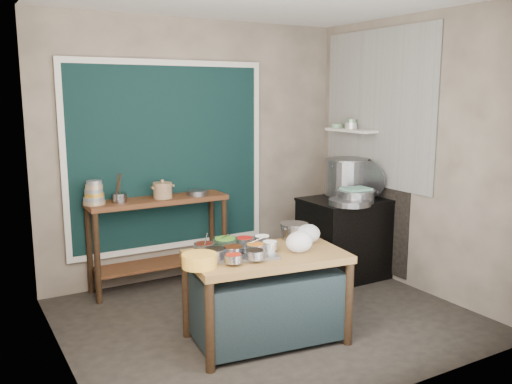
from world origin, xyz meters
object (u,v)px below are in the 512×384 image
back_counter (159,243)px  utensil_cup (119,198)px  ceramic_crock (163,191)px  saucepan (294,231)px  steamer (356,196)px  prep_table (266,297)px  stock_pot (347,177)px  stove_block (346,239)px  condiment_tray (239,254)px  yellow_basin (200,261)px

back_counter → utensil_cup: (-0.40, -0.01, 0.52)m
back_counter → ceramic_crock: bearing=-27.6°
saucepan → ceramic_crock: bearing=103.3°
ceramic_crock → steamer: size_ratio=0.51×
prep_table → saucepan: bearing=37.4°
saucepan → stock_pot: bearing=20.5°
stove_block → utensil_cup: 2.48m
stove_block → ceramic_crock: size_ratio=4.27×
saucepan → back_counter: bearing=104.4°
prep_table → ceramic_crock: 1.78m
stock_pot → condiment_tray: bearing=-151.4°
stove_block → saucepan: size_ratio=3.56×
stove_block → saucepan: bearing=-149.3°
prep_table → yellow_basin: (-0.61, -0.06, 0.43)m
back_counter → yellow_basin: back_counter is taller
back_counter → ceramic_crock: ceramic_crock is taller
prep_table → ceramic_crock: bearing=106.5°
prep_table → steamer: size_ratio=3.04×
condiment_tray → utensil_cup: bearing=107.1°
condiment_tray → utensil_cup: size_ratio=3.77×
back_counter → condiment_tray: size_ratio=2.57×
utensil_cup → condiment_tray: bearing=-72.9°
ceramic_crock → stove_block: bearing=-20.8°
stove_block → condiment_tray: bearing=-154.1°
stove_block → utensil_cup: bearing=162.6°
condiment_tray → steamer: (1.77, 0.68, 0.18)m
utensil_cup → ceramic_crock: 0.45m
back_counter → condiment_tray: bearing=-86.8°
utensil_cup → stock_pot: bearing=-12.1°
condiment_tray → steamer: steamer is taller
prep_table → condiment_tray: size_ratio=2.21×
condiment_tray → saucepan: size_ratio=2.23×
condiment_tray → yellow_basin: bearing=-163.5°
condiment_tray → ceramic_crock: bearing=91.6°
back_counter → ceramic_crock: size_ratio=6.87×
yellow_basin → condiment_tray: bearing=16.5°
ceramic_crock → stock_pot: size_ratio=0.40×
stove_block → ceramic_crock: ceramic_crock is taller
yellow_basin → stock_pot: 2.66m
saucepan → prep_table: bearing=-163.6°
prep_table → stove_block: size_ratio=1.39×
condiment_tray → utensil_cup: utensil_cup is taller
prep_table → utensil_cup: (-0.71, 1.66, 0.62)m
stove_block → ceramic_crock: (-1.85, 0.71, 0.60)m
stock_pot → steamer: stock_pot is taller
condiment_tray → yellow_basin: (-0.40, -0.12, 0.04)m
prep_table → condiment_tray: (-0.22, 0.06, 0.39)m
condiment_tray → utensil_cup: 1.69m
ceramic_crock → utensil_cup: bearing=177.9°
back_counter → stock_pot: 2.21m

